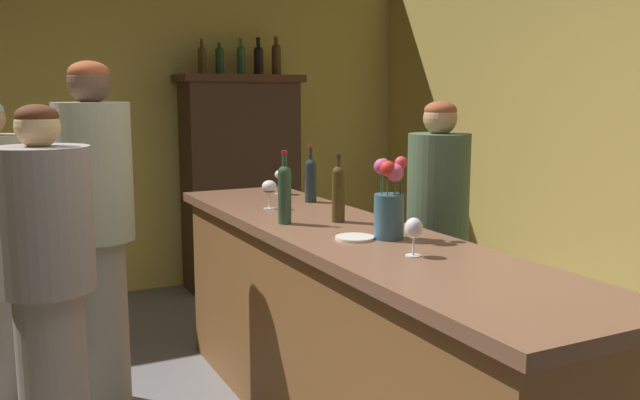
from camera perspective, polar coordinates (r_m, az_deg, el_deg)
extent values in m
cube|color=#CCB454|center=(5.60, -18.06, 6.64)|extent=(5.36, 0.12, 2.82)
cube|color=brown|center=(3.14, 2.13, -11.93)|extent=(0.58, 2.80, 0.95)
cube|color=brown|center=(3.00, 2.18, -3.00)|extent=(0.66, 2.91, 0.05)
cube|color=#39261D|center=(5.61, -6.67, 1.50)|extent=(0.92, 0.36, 1.75)
cube|color=#3F2418|center=(5.57, -6.82, 10.14)|extent=(1.00, 0.42, 0.06)
cylinder|color=#413516|center=(3.16, 1.56, 0.23)|extent=(0.06, 0.06, 0.23)
sphere|color=#413516|center=(3.15, 1.57, 2.32)|extent=(0.06, 0.06, 0.06)
cylinder|color=#413516|center=(3.14, 1.57, 2.96)|extent=(0.02, 0.02, 0.07)
cylinder|color=black|center=(3.14, 1.57, 3.74)|extent=(0.02, 0.02, 0.02)
cylinder|color=#212D31|center=(3.75, -0.79, 1.40)|extent=(0.07, 0.07, 0.21)
sphere|color=#212D31|center=(3.74, -0.80, 2.98)|extent=(0.07, 0.07, 0.07)
cylinder|color=#212D31|center=(3.73, -0.80, 3.69)|extent=(0.02, 0.02, 0.09)
cylinder|color=#A91F25|center=(3.73, -0.80, 4.51)|extent=(0.03, 0.03, 0.02)
cylinder|color=#2B4830|center=(3.12, -2.99, 0.16)|extent=(0.06, 0.06, 0.24)
sphere|color=#2B4830|center=(3.10, -3.01, 2.34)|extent=(0.06, 0.06, 0.06)
cylinder|color=#2B4830|center=(3.10, -3.02, 3.11)|extent=(0.02, 0.02, 0.08)
cylinder|color=#A8162B|center=(3.10, -3.02, 4.02)|extent=(0.03, 0.03, 0.02)
cylinder|color=white|center=(3.55, -4.28, -0.70)|extent=(0.06, 0.06, 0.00)
cylinder|color=white|center=(3.55, -4.29, -0.04)|extent=(0.01, 0.01, 0.08)
ellipsoid|color=white|center=(3.54, -4.30, 1.14)|extent=(0.08, 0.08, 0.07)
ellipsoid|color=#5E1416|center=(3.54, -4.30, 0.83)|extent=(0.06, 0.06, 0.03)
cylinder|color=white|center=(4.07, -3.37, 0.54)|extent=(0.07, 0.07, 0.00)
cylinder|color=white|center=(4.07, -3.38, 1.17)|extent=(0.01, 0.01, 0.09)
ellipsoid|color=white|center=(4.06, -3.39, 2.16)|extent=(0.07, 0.07, 0.06)
ellipsoid|color=maroon|center=(4.06, -3.39, 1.95)|extent=(0.05, 0.05, 0.02)
cylinder|color=white|center=(2.54, 7.85, -4.66)|extent=(0.06, 0.06, 0.00)
cylinder|color=white|center=(2.53, 7.87, -3.92)|extent=(0.01, 0.01, 0.06)
ellipsoid|color=white|center=(2.52, 7.90, -2.35)|extent=(0.07, 0.07, 0.08)
cylinder|color=#365A6D|center=(2.81, 5.84, -1.40)|extent=(0.12, 0.12, 0.19)
cylinder|color=#38602D|center=(2.81, 6.81, 1.08)|extent=(0.01, 0.01, 0.20)
sphere|color=#CB373B|center=(2.80, 6.85, 3.14)|extent=(0.05, 0.05, 0.05)
cylinder|color=#38602D|center=(2.84, 5.36, 1.10)|extent=(0.01, 0.01, 0.20)
sphere|color=#BD578A|center=(2.82, 5.39, 3.07)|extent=(0.04, 0.04, 0.04)
cylinder|color=#38602D|center=(2.80, 5.19, 0.92)|extent=(0.01, 0.01, 0.19)
sphere|color=#BA477D|center=(2.79, 5.22, 2.83)|extent=(0.06, 0.06, 0.06)
cylinder|color=#38602D|center=(2.76, 5.72, 0.74)|extent=(0.01, 0.01, 0.19)
sphere|color=red|center=(2.74, 5.75, 2.66)|extent=(0.06, 0.06, 0.06)
cylinder|color=#38602D|center=(2.76, 6.30, 0.58)|extent=(0.01, 0.01, 0.17)
sphere|color=#D5527C|center=(2.75, 6.33, 2.31)|extent=(0.07, 0.07, 0.07)
cylinder|color=white|center=(2.80, 2.95, -3.20)|extent=(0.16, 0.16, 0.01)
cylinder|color=#453514|center=(5.47, -9.91, 11.35)|extent=(0.06, 0.06, 0.18)
sphere|color=#453514|center=(5.48, -9.93, 12.29)|extent=(0.06, 0.06, 0.06)
cylinder|color=#453514|center=(5.48, -9.95, 12.70)|extent=(0.02, 0.02, 0.08)
cylinder|color=#B52525|center=(5.48, -9.96, 13.19)|extent=(0.03, 0.03, 0.02)
cylinder|color=#1F3D24|center=(5.52, -8.45, 11.37)|extent=(0.07, 0.07, 0.18)
sphere|color=#1F3D24|center=(5.52, -8.47, 12.31)|extent=(0.07, 0.07, 0.07)
cylinder|color=#1F3D24|center=(5.52, -8.48, 12.68)|extent=(0.03, 0.03, 0.07)
cylinder|color=gold|center=(5.53, -8.49, 13.12)|extent=(0.03, 0.03, 0.02)
cylinder|color=#274C2B|center=(5.58, -6.67, 11.45)|extent=(0.07, 0.07, 0.20)
sphere|color=#274C2B|center=(5.58, -6.69, 12.46)|extent=(0.07, 0.07, 0.07)
cylinder|color=#274C2B|center=(5.58, -6.70, 12.93)|extent=(0.02, 0.02, 0.09)
cylinder|color=gold|center=(5.59, -6.71, 13.48)|extent=(0.02, 0.02, 0.02)
cylinder|color=black|center=(5.63, -5.20, 11.43)|extent=(0.08, 0.08, 0.19)
sphere|color=black|center=(5.64, -5.21, 12.40)|extent=(0.08, 0.08, 0.08)
cylinder|color=black|center=(5.64, -5.22, 12.86)|extent=(0.03, 0.03, 0.09)
cylinder|color=black|center=(5.64, -5.23, 13.41)|extent=(0.03, 0.03, 0.02)
cylinder|color=#432D14|center=(5.69, -3.71, 11.54)|extent=(0.08, 0.08, 0.22)
sphere|color=#432D14|center=(5.70, -3.72, 12.62)|extent=(0.08, 0.08, 0.08)
cylinder|color=#432D14|center=(5.70, -3.72, 13.03)|extent=(0.03, 0.03, 0.08)
cylinder|color=red|center=(5.70, -3.73, 13.52)|extent=(0.03, 0.03, 0.02)
cylinder|color=#9D948B|center=(3.09, -21.51, -14.32)|extent=(0.28, 0.28, 0.81)
cylinder|color=gray|center=(2.89, -22.29, -1.52)|extent=(0.38, 0.38, 0.58)
sphere|color=#E4B67F|center=(2.85, -22.72, 5.75)|extent=(0.17, 0.17, 0.17)
ellipsoid|color=#542A16|center=(2.85, -22.77, 6.52)|extent=(0.16, 0.16, 0.09)
cylinder|color=#B2A49C|center=(3.97, -25.24, -9.62)|extent=(0.27, 0.27, 0.78)
cylinder|color=gray|center=(3.66, -17.91, -9.92)|extent=(0.27, 0.27, 0.87)
cylinder|color=#AAB095|center=(3.49, -18.52, 2.24)|extent=(0.37, 0.37, 0.68)
sphere|color=brown|center=(3.47, -18.88, 9.35)|extent=(0.21, 0.21, 0.21)
ellipsoid|color=#A44B28|center=(3.47, -18.92, 10.12)|extent=(0.20, 0.20, 0.11)
cylinder|color=brown|center=(3.72, 9.64, -10.02)|extent=(0.23, 0.23, 0.79)
cylinder|color=#4A5F44|center=(3.55, 9.94, 0.67)|extent=(0.32, 0.32, 0.60)
sphere|color=tan|center=(3.52, 10.10, 6.81)|extent=(0.17, 0.17, 0.17)
ellipsoid|color=#964A2B|center=(3.52, 10.12, 7.45)|extent=(0.17, 0.17, 0.10)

